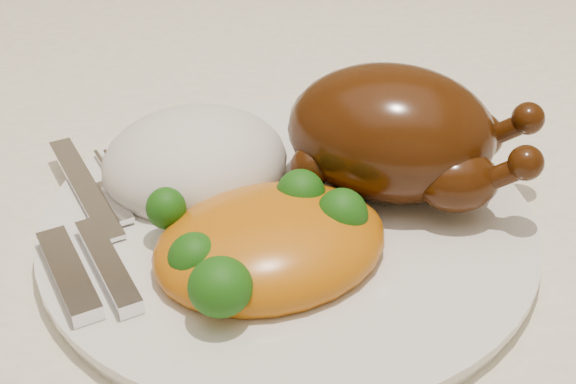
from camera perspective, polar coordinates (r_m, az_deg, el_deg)
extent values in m
cube|color=brown|center=(0.65, -0.86, 3.59)|extent=(1.60, 0.90, 0.04)
cube|color=white|center=(0.64, -0.88, 5.43)|extent=(1.72, 1.02, 0.01)
cylinder|color=white|center=(0.50, 0.00, -2.49)|extent=(0.32, 0.32, 0.01)
ellipsoid|color=#411F07|center=(0.51, 7.29, 4.22)|extent=(0.16, 0.14, 0.08)
ellipsoid|color=#411F07|center=(0.49, 6.48, 5.80)|extent=(0.08, 0.07, 0.03)
ellipsoid|color=#411F07|center=(0.49, 11.99, 0.75)|extent=(0.05, 0.04, 0.04)
sphere|color=#411F07|center=(0.48, 16.56, 2.00)|extent=(0.02, 0.02, 0.02)
ellipsoid|color=#411F07|center=(0.54, 12.51, 3.84)|extent=(0.05, 0.04, 0.04)
sphere|color=#411F07|center=(0.53, 16.70, 5.03)|extent=(0.02, 0.02, 0.02)
sphere|color=#411F07|center=(0.50, 1.71, 1.84)|extent=(0.03, 0.03, 0.03)
sphere|color=#411F07|center=(0.55, 3.24, 5.20)|extent=(0.03, 0.03, 0.03)
ellipsoid|color=white|center=(0.53, -6.61, 2.08)|extent=(0.15, 0.14, 0.06)
ellipsoid|color=orange|center=(0.46, -1.25, -3.81)|extent=(0.16, 0.14, 0.05)
ellipsoid|color=orange|center=(0.47, 3.05, -2.66)|extent=(0.06, 0.06, 0.03)
ellipsoid|color=#14420B|center=(0.42, -4.84, -6.73)|extent=(0.03, 0.03, 0.03)
ellipsoid|color=#14420B|center=(0.47, 0.90, -0.23)|extent=(0.03, 0.03, 0.03)
ellipsoid|color=#14420B|center=(0.44, -6.64, -4.90)|extent=(0.03, 0.03, 0.03)
ellipsoid|color=#14420B|center=(0.45, 2.42, -4.28)|extent=(0.03, 0.03, 0.03)
ellipsoid|color=#14420B|center=(0.47, -4.63, -2.41)|extent=(0.04, 0.04, 0.03)
ellipsoid|color=#14420B|center=(0.46, -0.95, -3.90)|extent=(0.03, 0.03, 0.02)
ellipsoid|color=#14420B|center=(0.47, -8.66, -1.15)|extent=(0.02, 0.02, 0.03)
ellipsoid|color=#14420B|center=(0.45, -2.65, -4.42)|extent=(0.03, 0.03, 0.03)
ellipsoid|color=#14420B|center=(0.45, -2.85, -4.67)|extent=(0.03, 0.03, 0.03)
ellipsoid|color=#14420B|center=(0.46, 3.83, -1.73)|extent=(0.03, 0.03, 0.03)
cube|color=silver|center=(0.54, -14.26, 0.39)|extent=(0.06, 0.12, 0.00)
cube|color=silver|center=(0.46, -15.34, -5.63)|extent=(0.04, 0.08, 0.01)
cube|color=silver|center=(0.46, -12.69, -5.09)|extent=(0.04, 0.08, 0.01)
cube|color=silver|center=(0.53, -12.04, 0.63)|extent=(0.05, 0.09, 0.00)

